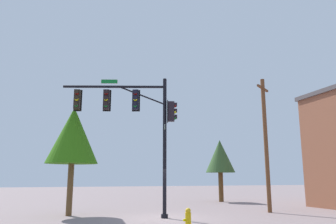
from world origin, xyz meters
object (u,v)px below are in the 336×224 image
(fire_hydrant, at_px, (188,219))
(tree_mid, at_px, (220,157))
(signal_pole_assembly, at_px, (133,113))
(utility_pole, at_px, (266,141))
(tree_near, at_px, (73,136))

(fire_hydrant, relative_size, tree_mid, 0.16)
(signal_pole_assembly, distance_m, tree_mid, 13.41)
(utility_pole, relative_size, fire_hydrant, 10.00)
(tree_near, bearing_deg, utility_pole, 170.93)
(signal_pole_assembly, distance_m, utility_pole, 8.59)
(utility_pole, relative_size, tree_near, 1.37)
(signal_pole_assembly, height_order, utility_pole, utility_pole)
(utility_pole, height_order, tree_mid, utility_pole)
(utility_pole, height_order, fire_hydrant, utility_pole)
(signal_pole_assembly, height_order, tree_near, signal_pole_assembly)
(fire_hydrant, relative_size, tree_near, 0.14)
(fire_hydrant, bearing_deg, tree_mid, -121.57)
(utility_pole, distance_m, fire_hydrant, 9.16)
(utility_pole, xyz_separation_m, tree_mid, (-1.23, -8.85, -0.46))
(utility_pole, bearing_deg, tree_near, -9.07)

